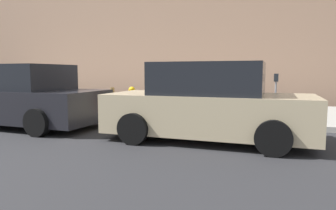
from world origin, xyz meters
TOP-DOWN VIEW (x-y plane):
  - ground_plane at (0.00, 0.00)m, footprint 40.00×40.00m
  - sidewalk_curb at (0.00, -2.50)m, footprint 18.00×5.00m
  - building_facade_sidewalk_side at (0.00, -7.71)m, footprint 24.00×3.00m
  - suitcase_teal_0 at (-3.95, -0.81)m, footprint 0.48×0.25m
  - suitcase_maroon_1 at (-3.45, -0.67)m, footprint 0.42×0.20m
  - suitcase_red_2 at (-2.98, -0.70)m, footprint 0.45×0.27m
  - suitcase_olive_3 at (-2.53, -0.70)m, footprint 0.38×0.25m
  - suitcase_silver_4 at (-2.10, -0.80)m, footprint 0.39×0.25m
  - suitcase_navy_5 at (-1.69, -0.72)m, footprint 0.36×0.23m
  - fire_hydrant at (-0.95, -0.74)m, footprint 0.39×0.21m
  - bollard_post at (-0.32, -0.59)m, footprint 0.13×0.13m
  - parking_meter at (-5.33, -0.99)m, footprint 0.12×0.09m
  - parked_car_beige_0 at (-4.01, 1.76)m, footprint 4.31×2.07m
  - parked_car_charcoal_1 at (1.06, 1.76)m, footprint 4.50×2.16m

SIDE VIEW (x-z plane):
  - ground_plane at x=0.00m, z-range 0.00..0.00m
  - sidewalk_curb at x=0.00m, z-range 0.00..0.14m
  - suitcase_navy_5 at x=-1.69m, z-range 0.11..0.72m
  - suitcase_silver_4 at x=-2.10m, z-range -0.01..0.91m
  - suitcase_teal_0 at x=-3.95m, z-range 0.03..0.89m
  - suitcase_maroon_1 at x=-3.45m, z-range -0.01..0.94m
  - suitcase_red_2 at x=-2.98m, z-range 0.01..0.94m
  - suitcase_olive_3 at x=-2.53m, z-range -0.02..1.01m
  - bollard_post at x=-0.32m, z-range 0.14..0.96m
  - fire_hydrant at x=-0.95m, z-range 0.16..1.01m
  - parked_car_beige_0 at x=-4.01m, z-range -0.06..1.60m
  - parked_car_charcoal_1 at x=1.06m, z-range -0.05..1.60m
  - parking_meter at x=-5.33m, z-range 0.33..1.60m
  - building_facade_sidewalk_side at x=0.00m, z-range 0.00..8.38m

